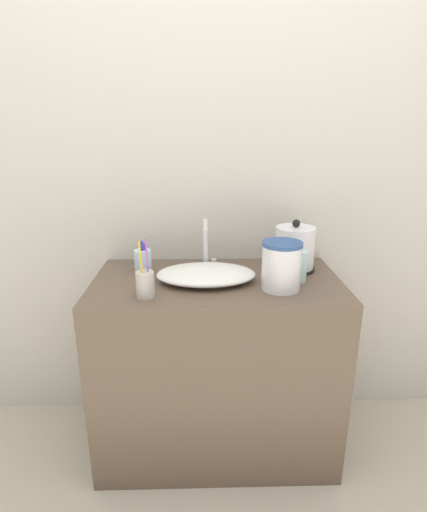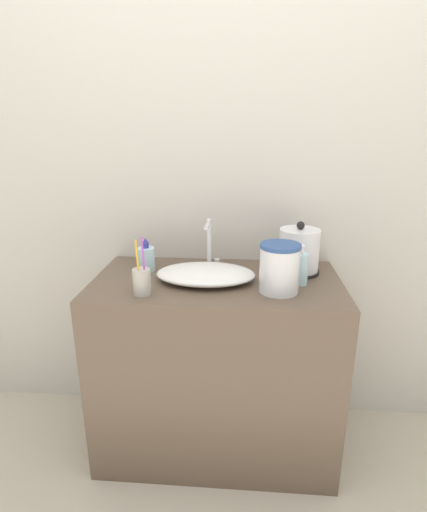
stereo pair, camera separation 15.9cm
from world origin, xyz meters
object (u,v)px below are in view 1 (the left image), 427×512
object	(u,v)px
faucet	(207,242)
electric_kettle	(295,250)
shampoo_bottle	(143,261)
toothbrush_cup	(145,284)
lotion_bottle	(300,265)
water_pitcher	(281,266)

from	to	relation	value
faucet	electric_kettle	xyz separation A→B (m)	(0.38, -0.02, -0.03)
shampoo_bottle	toothbrush_cup	bearing A→B (deg)	-80.25
electric_kettle	lotion_bottle	bearing A→B (deg)	-93.51
shampoo_bottle	lotion_bottle	bearing A→B (deg)	-9.43
electric_kettle	water_pitcher	size ratio (longest dim) A/B	1.20
water_pitcher	faucet	bearing A→B (deg)	140.42
shampoo_bottle	electric_kettle	bearing A→B (deg)	2.72
faucet	lotion_bottle	distance (m)	0.40
lotion_bottle	toothbrush_cup	bearing A→B (deg)	-166.03
faucet	water_pitcher	world-z (taller)	faucet
electric_kettle	water_pitcher	xyz separation A→B (m)	(-0.10, -0.22, 0.00)
faucet	water_pitcher	size ratio (longest dim) A/B	1.18
lotion_bottle	water_pitcher	distance (m)	0.12
faucet	water_pitcher	bearing A→B (deg)	-39.58
electric_kettle	toothbrush_cup	size ratio (longest dim) A/B	1.00
electric_kettle	shampoo_bottle	world-z (taller)	electric_kettle
faucet	shampoo_bottle	world-z (taller)	faucet
lotion_bottle	water_pitcher	size ratio (longest dim) A/B	0.87
toothbrush_cup	faucet	bearing A→B (deg)	53.11
lotion_bottle	shampoo_bottle	distance (m)	0.65
faucet	lotion_bottle	bearing A→B (deg)	-22.45
toothbrush_cup	water_pitcher	size ratio (longest dim) A/B	1.20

